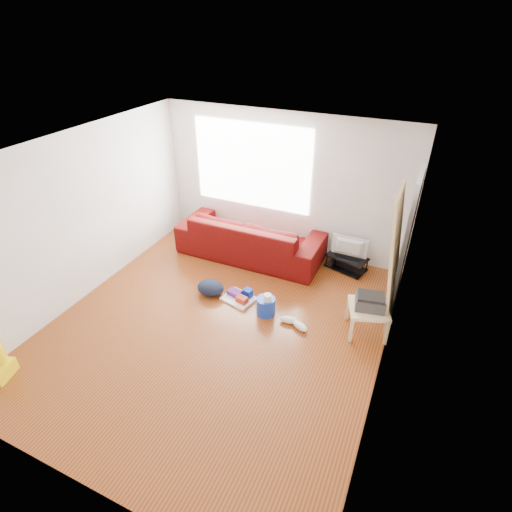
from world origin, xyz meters
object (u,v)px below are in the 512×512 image
at_px(cleaning_tray, 240,297).
at_px(backpack, 211,294).
at_px(side_table, 368,311).
at_px(tv_stand, 347,262).
at_px(sofa, 251,255).
at_px(bucket, 266,313).

bearing_deg(cleaning_tray, backpack, -172.93).
bearing_deg(side_table, cleaning_tray, -177.19).
xyz_separation_m(tv_stand, backpack, (-1.79, -1.60, -0.13)).
height_order(tv_stand, cleaning_tray, tv_stand).
distance_m(sofa, bucket, 1.68).
xyz_separation_m(tv_stand, side_table, (0.62, -1.44, 0.22)).
bearing_deg(side_table, tv_stand, 113.20).
xyz_separation_m(side_table, cleaning_tray, (-1.92, -0.09, -0.30)).
height_order(sofa, cleaning_tray, sofa).
distance_m(side_table, bucket, 1.49).
bearing_deg(cleaning_tray, bucket, -15.75).
xyz_separation_m(tv_stand, bucket, (-0.81, -1.68, -0.13)).
distance_m(sofa, cleaning_tray, 1.33).
bearing_deg(tv_stand, backpack, -122.49).
distance_m(tv_stand, bucket, 1.87).
height_order(side_table, cleaning_tray, side_table).
bearing_deg(bucket, cleaning_tray, 164.25).
xyz_separation_m(sofa, side_table, (2.33, -1.17, 0.36)).
xyz_separation_m(bucket, cleaning_tray, (-0.50, 0.14, 0.05)).
height_order(sofa, bucket, sofa).
relative_size(side_table, backpack, 1.51).
relative_size(tv_stand, cleaning_tray, 1.37).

